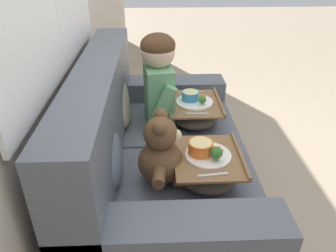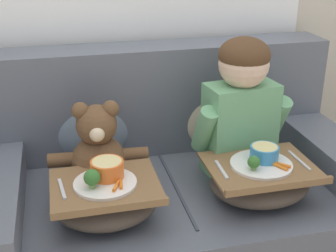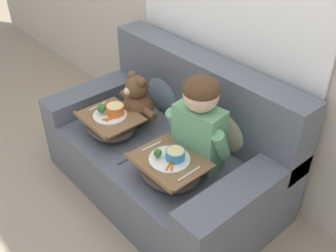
% 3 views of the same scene
% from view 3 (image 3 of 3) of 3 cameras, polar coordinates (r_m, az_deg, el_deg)
% --- Properties ---
extents(ground_plane, '(14.00, 14.00, 0.00)m').
position_cam_3_polar(ground_plane, '(2.97, -0.79, -8.96)').
color(ground_plane, tan).
extents(couch, '(1.67, 0.95, 0.94)m').
position_cam_3_polar(couch, '(2.78, 0.30, -3.39)').
color(couch, '#565B66').
rests_on(couch, ground_plane).
extents(throw_pillow_behind_child, '(0.39, 0.19, 0.40)m').
position_cam_3_polar(throw_pillow_behind_child, '(2.57, 8.50, 0.45)').
color(throw_pillow_behind_child, '#C1B293').
rests_on(throw_pillow_behind_child, couch).
extents(throw_pillow_behind_teddy, '(0.36, 0.18, 0.38)m').
position_cam_3_polar(throw_pillow_behind_teddy, '(2.93, -0.49, 5.61)').
color(throw_pillow_behind_teddy, slate).
rests_on(throw_pillow_behind_teddy, couch).
extents(child_figure, '(0.44, 0.23, 0.61)m').
position_cam_3_polar(child_figure, '(2.32, 4.61, 1.09)').
color(child_figure, '#66A370').
rests_on(child_figure, couch).
extents(teddy_bear, '(0.41, 0.29, 0.38)m').
position_cam_3_polar(teddy_bear, '(2.81, -4.53, 3.49)').
color(teddy_bear, brown).
rests_on(teddy_bear, couch).
extents(lap_tray_child, '(0.42, 0.35, 0.21)m').
position_cam_3_polar(lap_tray_child, '(2.35, 0.22, -6.14)').
color(lap_tray_child, '#473D33').
rests_on(lap_tray_child, child_figure).
extents(lap_tray_teddy, '(0.40, 0.34, 0.23)m').
position_cam_3_polar(lap_tray_teddy, '(2.74, -8.28, 0.38)').
color(lap_tray_teddy, '#473D33').
rests_on(lap_tray_teddy, teddy_bear).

